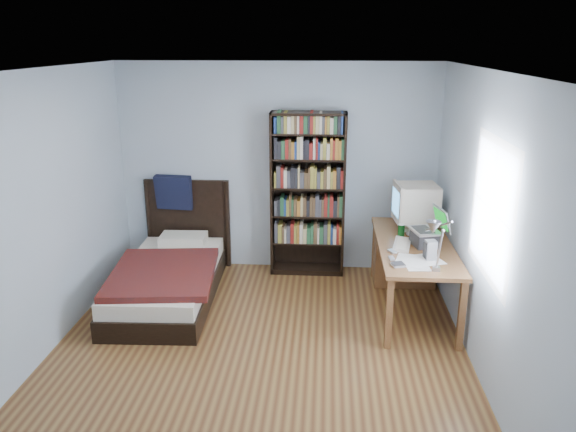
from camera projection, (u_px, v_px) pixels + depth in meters
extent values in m
plane|color=brown|center=(258.00, 353.00, 5.11)|extent=(4.20, 4.20, 0.00)
plane|color=white|center=(253.00, 70.00, 4.36)|extent=(4.20, 4.20, 0.00)
cube|color=#ABBDC9|center=(278.00, 169.00, 6.73)|extent=(3.80, 0.04, 2.50)
cube|color=#ABBDC9|center=(203.00, 357.00, 2.73)|extent=(3.80, 0.04, 2.50)
cube|color=#ABBDC9|center=(38.00, 218.00, 4.86)|extent=(0.04, 4.20, 2.50)
cube|color=#ABBDC9|center=(486.00, 228.00, 4.61)|extent=(0.04, 4.20, 2.50)
cube|color=white|center=(492.00, 210.00, 4.40)|extent=(0.01, 1.14, 1.14)
cube|color=white|center=(491.00, 210.00, 4.40)|extent=(0.01, 1.00, 1.00)
cube|color=brown|center=(415.00, 245.00, 5.76)|extent=(0.75, 1.76, 0.04)
cube|color=brown|center=(389.00, 314.00, 5.10)|extent=(0.06, 0.06, 0.69)
cube|color=brown|center=(462.00, 316.00, 5.06)|extent=(0.06, 0.06, 0.69)
cube|color=brown|center=(375.00, 249.00, 6.68)|extent=(0.06, 0.06, 0.69)
cube|color=brown|center=(430.00, 250.00, 6.63)|extent=(0.06, 0.06, 0.69)
cube|color=brown|center=(404.00, 255.00, 6.49)|extent=(0.69, 0.40, 0.68)
cube|color=beige|center=(412.00, 227.00, 6.20)|extent=(0.30, 0.26, 0.03)
cylinder|color=beige|center=(413.00, 223.00, 6.18)|extent=(0.11, 0.11, 0.06)
cube|color=beige|center=(417.00, 203.00, 6.11)|extent=(0.46, 0.44, 0.40)
cube|color=#C1B4A1|center=(397.00, 202.00, 6.13)|extent=(0.07, 0.43, 0.43)
cube|color=#3E94E1|center=(396.00, 202.00, 6.13)|extent=(0.04, 0.32, 0.28)
cube|color=#2D2D30|center=(424.00, 238.00, 5.68)|extent=(0.28, 0.31, 0.15)
cube|color=silver|center=(425.00, 230.00, 5.65)|extent=(0.32, 0.38, 0.02)
cube|color=#2D2D30|center=(423.00, 229.00, 5.65)|extent=(0.22, 0.29, 0.00)
cube|color=silver|center=(442.00, 219.00, 5.60)|extent=(0.15, 0.34, 0.24)
cube|color=#0CBF26|center=(441.00, 219.00, 5.60)|extent=(0.11, 0.28, 0.19)
cube|color=#99999E|center=(436.00, 269.00, 5.06)|extent=(0.06, 0.05, 0.04)
cylinder|color=#99999E|center=(440.00, 249.00, 4.94)|extent=(0.02, 0.14, 0.39)
cylinder|color=#99999E|center=(438.00, 226.00, 4.65)|extent=(0.16, 0.33, 0.20)
cone|color=#99999E|center=(433.00, 227.00, 4.50)|extent=(0.12, 0.12, 0.10)
cube|color=#C1B4A1|center=(402.00, 244.00, 5.69)|extent=(0.24, 0.43, 0.04)
cube|color=gray|center=(431.00, 250.00, 5.30)|extent=(0.11, 0.11, 0.19)
cylinder|color=#073714|center=(401.00, 230.00, 5.95)|extent=(0.07, 0.07, 0.13)
ellipsoid|color=silver|center=(409.00, 234.00, 5.99)|extent=(0.06, 0.10, 0.04)
cube|color=silver|center=(392.00, 251.00, 5.51)|extent=(0.09, 0.11, 0.02)
cube|color=gray|center=(392.00, 258.00, 5.34)|extent=(0.06, 0.09, 0.02)
cube|color=gray|center=(398.00, 265.00, 5.18)|extent=(0.13, 0.13, 0.02)
cube|color=black|center=(272.00, 194.00, 6.66)|extent=(0.03, 0.30, 1.95)
cube|color=black|center=(344.00, 195.00, 6.61)|extent=(0.03, 0.30, 1.95)
cube|color=black|center=(309.00, 113.00, 6.35)|extent=(0.88, 0.30, 0.03)
cube|color=black|center=(307.00, 269.00, 6.92)|extent=(0.88, 0.30, 0.06)
cube|color=black|center=(308.00, 192.00, 6.77)|extent=(0.88, 0.02, 1.95)
cube|color=olive|center=(308.00, 193.00, 6.61)|extent=(0.80, 0.22, 1.75)
cube|color=black|center=(169.00, 290.00, 6.15)|extent=(1.05, 2.00, 0.22)
cube|color=white|center=(167.00, 274.00, 6.09)|extent=(1.01, 1.94, 0.16)
cube|color=maroon|center=(163.00, 273.00, 5.82)|extent=(1.17, 1.38, 0.07)
cube|color=white|center=(183.00, 239.00, 6.75)|extent=(0.55, 0.36, 0.12)
cube|color=black|center=(188.00, 223.00, 6.98)|extent=(1.04, 0.05, 1.10)
cylinder|color=black|center=(149.00, 223.00, 6.99)|extent=(0.06, 0.06, 1.10)
cylinder|color=black|center=(227.00, 224.00, 6.92)|extent=(0.06, 0.06, 1.10)
cube|color=black|center=(174.00, 192.00, 6.84)|extent=(0.46, 0.20, 0.43)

